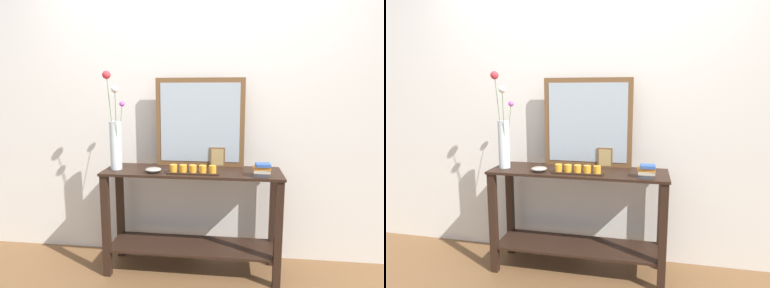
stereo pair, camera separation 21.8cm
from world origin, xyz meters
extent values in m
cube|color=brown|center=(0.00, 0.00, -0.01)|extent=(7.00, 6.00, 0.02)
cube|color=silver|center=(0.00, 0.32, 1.35)|extent=(6.40, 0.08, 2.70)
cube|color=black|center=(0.00, 0.00, 0.83)|extent=(1.39, 0.40, 0.02)
cube|color=black|center=(0.00, 0.00, 0.21)|extent=(1.33, 0.36, 0.02)
cube|color=black|center=(-0.66, -0.16, 0.41)|extent=(0.06, 0.06, 0.82)
cube|color=black|center=(0.66, -0.16, 0.41)|extent=(0.06, 0.06, 0.82)
cube|color=black|center=(-0.66, 0.16, 0.41)|extent=(0.06, 0.06, 0.82)
cube|color=black|center=(0.66, 0.16, 0.41)|extent=(0.06, 0.06, 0.82)
cube|color=brown|center=(0.04, 0.17, 1.20)|extent=(0.73, 0.03, 0.72)
cube|color=#9EADB7|center=(0.04, 0.16, 1.20)|extent=(0.65, 0.00, 0.64)
cylinder|color=silver|center=(-0.60, -0.03, 1.03)|extent=(0.09, 0.09, 0.38)
cylinder|color=#4C753D|center=(-0.58, -0.08, 1.16)|extent=(0.03, 0.09, 0.61)
sphere|color=silver|center=(-0.56, -0.12, 1.47)|extent=(0.05, 0.05, 0.05)
cylinder|color=#4C753D|center=(-0.59, 0.02, 1.11)|extent=(0.03, 0.09, 0.50)
sphere|color=#B24CB7|center=(-0.58, 0.07, 1.35)|extent=(0.04, 0.04, 0.04)
cylinder|color=#4C753D|center=(-0.62, -0.05, 1.22)|extent=(0.03, 0.08, 0.72)
sphere|color=red|center=(-0.63, -0.09, 1.58)|extent=(0.06, 0.06, 0.06)
cube|color=black|center=(0.02, -0.11, 0.85)|extent=(0.39, 0.09, 0.01)
cylinder|color=orange|center=(-0.13, -0.11, 0.88)|extent=(0.06, 0.06, 0.05)
cylinder|color=orange|center=(-0.05, -0.11, 0.88)|extent=(0.06, 0.06, 0.05)
cylinder|color=orange|center=(0.02, -0.11, 0.88)|extent=(0.06, 0.06, 0.05)
cylinder|color=orange|center=(0.09, -0.11, 0.88)|extent=(0.06, 0.06, 0.05)
cylinder|color=orange|center=(0.17, -0.11, 0.88)|extent=(0.06, 0.06, 0.05)
cube|color=brown|center=(0.19, 0.15, 0.92)|extent=(0.12, 0.01, 0.16)
cube|color=tan|center=(0.19, 0.14, 0.92)|extent=(0.10, 0.00, 0.14)
cylinder|color=#9E9389|center=(-0.29, -0.10, 0.84)|extent=(0.05, 0.05, 0.01)
ellipsoid|color=#9E9389|center=(-0.29, -0.10, 0.86)|extent=(0.12, 0.12, 0.03)
cube|color=#424247|center=(0.52, -0.13, 0.85)|extent=(0.11, 0.08, 0.03)
cube|color=#B2A893|center=(0.53, -0.13, 0.88)|extent=(0.12, 0.08, 0.02)
cube|color=orange|center=(0.53, -0.13, 0.90)|extent=(0.13, 0.07, 0.03)
cube|color=#2D519E|center=(0.53, -0.13, 0.93)|extent=(0.11, 0.10, 0.02)
camera|label=1|loc=(0.30, -2.46, 1.44)|focal=30.29mm
camera|label=2|loc=(0.52, -2.43, 1.44)|focal=30.29mm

